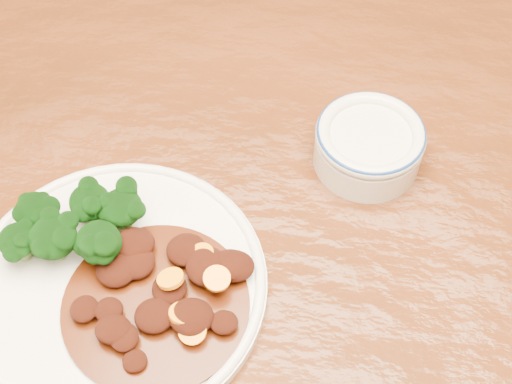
{
  "coord_description": "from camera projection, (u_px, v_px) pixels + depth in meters",
  "views": [
    {
      "loc": [
        -0.03,
        -0.39,
        1.4
      ],
      "look_at": [
        -0.05,
        0.06,
        0.77
      ],
      "focal_mm": 50.0,
      "sensor_mm": 36.0,
      "label": 1
    }
  ],
  "objects": [
    {
      "name": "mince_stew",
      "position": [
        164.0,
        287.0,
        0.7
      ],
      "size": [
        0.19,
        0.19,
        0.03
      ],
      "color": "#4C1808",
      "rests_on": "dinner_plate"
    },
    {
      "name": "dining_table",
      "position": [
        299.0,
        284.0,
        0.82
      ],
      "size": [
        1.57,
        1.02,
        0.75
      ],
      "rotation": [
        0.0,
        0.0,
        -0.09
      ],
      "color": "#56260F",
      "rests_on": "ground"
    },
    {
      "name": "broccoli_florets",
      "position": [
        77.0,
        227.0,
        0.72
      ],
      "size": [
        0.14,
        0.09,
        0.05
      ],
      "color": "#6F964D",
      "rests_on": "dinner_plate"
    },
    {
      "name": "dip_bowl",
      "position": [
        369.0,
        144.0,
        0.8
      ],
      "size": [
        0.12,
        0.12,
        0.06
      ],
      "rotation": [
        0.0,
        0.0,
        0.01
      ],
      "color": "beige",
      "rests_on": "dining_table"
    },
    {
      "name": "dinner_plate",
      "position": [
        117.0,
        285.0,
        0.72
      ],
      "size": [
        0.31,
        0.31,
        0.02
      ],
      "rotation": [
        0.0,
        0.0,
        -0.32
      ],
      "color": "white",
      "rests_on": "dining_table"
    }
  ]
}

